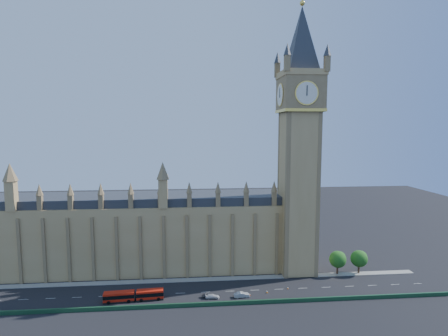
{
  "coord_description": "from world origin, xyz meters",
  "views": [
    {
      "loc": [
        0.55,
        -107.24,
        51.79
      ],
      "look_at": [
        10.86,
        10.0,
        39.02
      ],
      "focal_mm": 28.0,
      "sensor_mm": 36.0,
      "label": 1
    }
  ],
  "objects": [
    {
      "name": "kerb_north",
      "position": [
        0.0,
        9.5,
        0.08
      ],
      "size": [
        160.0,
        3.0,
        0.16
      ],
      "primitive_type": "cube",
      "color": "gray",
      "rests_on": "ground"
    },
    {
      "name": "cone_d",
      "position": [
        17.78,
        -3.67,
        0.35
      ],
      "size": [
        0.46,
        0.46,
        0.71
      ],
      "rotation": [
        0.0,
        0.0,
        -0.03
      ],
      "color": "black",
      "rests_on": "ground"
    },
    {
      "name": "palace_westminster",
      "position": [
        -25.0,
        22.0,
        13.86
      ],
      "size": [
        120.0,
        20.0,
        28.0
      ],
      "color": "tan",
      "rests_on": "ground"
    },
    {
      "name": "cone_c",
      "position": [
        23.66,
        -2.22,
        0.38
      ],
      "size": [
        0.56,
        0.56,
        0.78
      ],
      "rotation": [
        0.0,
        0.0,
        0.16
      ],
      "color": "black",
      "rests_on": "ground"
    },
    {
      "name": "elizabeth_tower",
      "position": [
        38.0,
        13.99,
        54.56
      ],
      "size": [
        20.59,
        20.59,
        105.0
      ],
      "color": "tan",
      "rests_on": "ground"
    },
    {
      "name": "tree_east_near",
      "position": [
        52.22,
        10.08,
        5.64
      ],
      "size": [
        6.0,
        6.0,
        8.5
      ],
      "color": "#382619",
      "rests_on": "ground"
    },
    {
      "name": "car_white",
      "position": [
        6.0,
        -4.41,
        0.64
      ],
      "size": [
        4.41,
        1.84,
        1.27
      ],
      "primitive_type": "imported",
      "rotation": [
        0.0,
        0.0,
        1.56
      ],
      "color": "silver",
      "rests_on": "ground"
    },
    {
      "name": "tree_east_far",
      "position": [
        60.22,
        10.08,
        5.64
      ],
      "size": [
        6.0,
        6.0,
        8.5
      ],
      "color": "#382619",
      "rests_on": "ground"
    },
    {
      "name": "car_silver",
      "position": [
        15.15,
        -4.44,
        0.8
      ],
      "size": [
        5.0,
        2.16,
        1.6
      ],
      "primitive_type": "imported",
      "rotation": [
        0.0,
        0.0,
        1.67
      ],
      "color": "#A0A4A8",
      "rests_on": "ground"
    },
    {
      "name": "red_bus",
      "position": [
        -17.99,
        -3.65,
        1.6
      ],
      "size": [
        17.98,
        3.86,
        3.03
      ],
      "rotation": [
        0.0,
        0.0,
        0.07
      ],
      "color": "red",
      "rests_on": "ground"
    },
    {
      "name": "cone_b",
      "position": [
        30.98,
        -0.16,
        0.32
      ],
      "size": [
        0.53,
        0.53,
        0.65
      ],
      "rotation": [
        0.0,
        0.0,
        0.37
      ],
      "color": "black",
      "rests_on": "ground"
    },
    {
      "name": "cone_a",
      "position": [
        14.0,
        -3.62,
        0.32
      ],
      "size": [
        0.47,
        0.47,
        0.64
      ],
      "rotation": [
        0.0,
        0.0,
        -0.18
      ],
      "color": "black",
      "rests_on": "ground"
    },
    {
      "name": "car_grey",
      "position": [
        4.61,
        -3.51,
        0.64
      ],
      "size": [
        3.86,
        1.85,
        1.27
      ],
      "primitive_type": "imported",
      "rotation": [
        0.0,
        0.0,
        1.67
      ],
      "color": "#3B3C42",
      "rests_on": "ground"
    },
    {
      "name": "ground",
      "position": [
        0.0,
        0.0,
        0.0
      ],
      "size": [
        400.0,
        400.0,
        0.0
      ],
      "primitive_type": "plane",
      "color": "black",
      "rests_on": "ground"
    },
    {
      "name": "bridge_parapet",
      "position": [
        0.0,
        -9.0,
        0.6
      ],
      "size": [
        160.0,
        0.6,
        1.2
      ],
      "primitive_type": "cube",
      "color": "#1E4C2D",
      "rests_on": "ground"
    }
  ]
}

